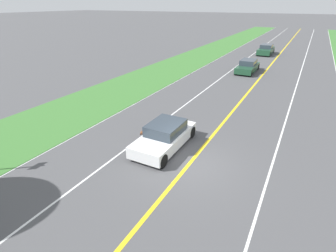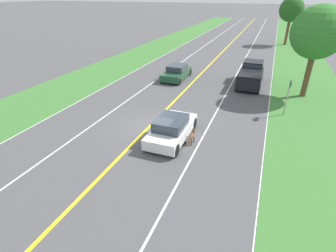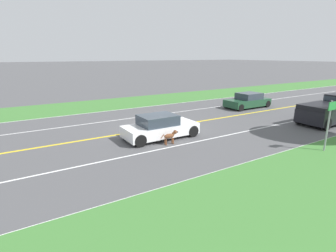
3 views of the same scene
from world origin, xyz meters
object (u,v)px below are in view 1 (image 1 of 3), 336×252
(car_trailing_mid, at_px, (266,50))
(ego_car, at_px, (165,136))
(dog, at_px, (145,133))
(car_trailing_near, at_px, (248,66))

(car_trailing_mid, bearing_deg, ego_car, 90.08)
(dog, xyz_separation_m, car_trailing_mid, (-1.20, -31.01, 0.19))
(car_trailing_near, height_order, car_trailing_mid, car_trailing_mid)
(car_trailing_near, relative_size, car_trailing_mid, 0.97)
(car_trailing_mid, bearing_deg, car_trailing_near, 90.53)
(dog, relative_size, car_trailing_near, 0.24)
(ego_car, distance_m, car_trailing_near, 18.78)
(ego_car, xyz_separation_m, car_trailing_near, (-0.07, -18.78, -0.01))
(ego_car, distance_m, car_trailing_mid, 31.07)
(dog, bearing_deg, ego_car, 179.32)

